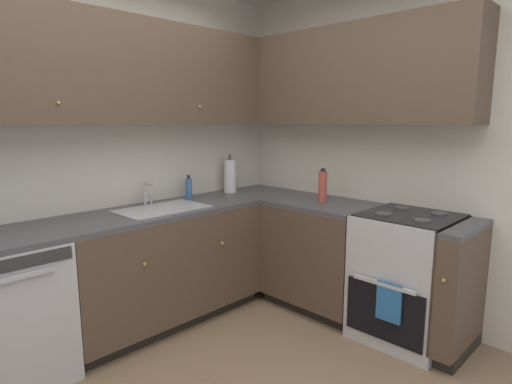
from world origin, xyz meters
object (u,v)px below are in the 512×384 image
object	(u,v)px
oven_range	(407,276)
soap_bottle	(189,188)
paper_towel_roll	(230,176)
dishwasher	(8,313)
oil_bottle	(323,186)

from	to	relation	value
oven_range	soap_bottle	bearing A→B (deg)	112.75
oven_range	soap_bottle	size ratio (longest dim) A/B	5.28
soap_bottle	paper_towel_roll	bearing A→B (deg)	-2.55
soap_bottle	paper_towel_roll	size ratio (longest dim) A/B	0.55
dishwasher	oven_range	distance (m)	2.59
dishwasher	paper_towel_roll	bearing A→B (deg)	4.80
oven_range	soap_bottle	distance (m)	1.84
paper_towel_roll	oil_bottle	size ratio (longest dim) A/B	1.32
oven_range	oil_bottle	xyz separation A→B (m)	(-0.02, 0.73, 0.57)
paper_towel_roll	dishwasher	bearing A→B (deg)	-175.20
oven_range	paper_towel_roll	bearing A→B (deg)	98.24
dishwasher	soap_bottle	world-z (taller)	soap_bottle
dishwasher	oven_range	bearing A→B (deg)	-33.97
dishwasher	soap_bottle	bearing A→B (deg)	7.03
dishwasher	oil_bottle	size ratio (longest dim) A/B	3.15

